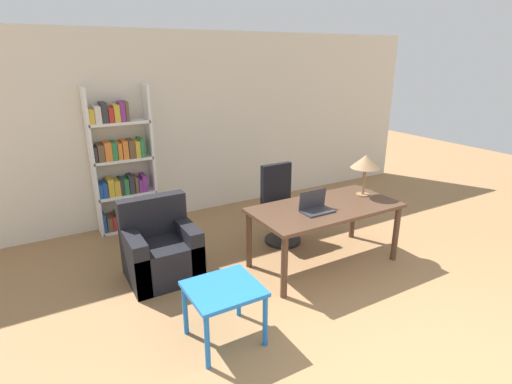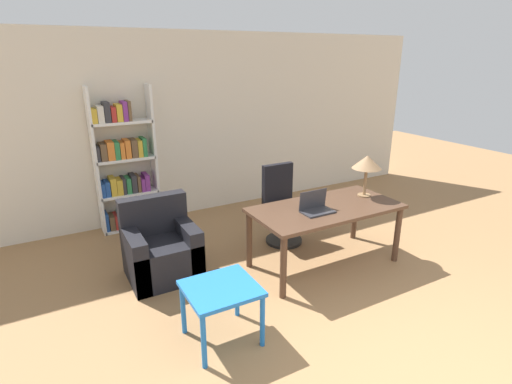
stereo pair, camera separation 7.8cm
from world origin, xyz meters
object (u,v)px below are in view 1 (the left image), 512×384
Objects in this scene: desk at (325,213)px; bookshelf at (121,170)px; office_chair at (280,206)px; armchair at (161,252)px; laptop at (316,207)px; table_lamp at (365,162)px; side_table_blue at (224,295)px.

bookshelf is (-1.79, 2.19, 0.23)m from desk.
office_chair reaches higher than desk.
bookshelf reaches higher than armchair.
desk is 1.90m from armchair.
laptop reaches higher than armchair.
desk is 2.84m from bookshelf.
armchair is (-2.39, 0.59, -0.84)m from table_lamp.
office_chair is at bearing 43.42° from side_table_blue.
table_lamp is at bearing -13.84° from armchair.
laptop is at bearing 22.42° from side_table_blue.
armchair reaches higher than side_table_blue.
bookshelf reaches higher than desk.
desk is 0.25m from laptop.
desk is at bearing -83.27° from office_chair.
side_table_blue is at bearing -158.09° from desk.
office_chair reaches higher than laptop.
armchair is at bearing 155.10° from laptop.
laptop is 0.18× the size of bookshelf.
side_table_blue is at bearing -162.32° from table_lamp.
armchair is (-1.66, -0.13, -0.18)m from office_chair.
table_lamp reaches higher than laptop.
bookshelf is at bearing 138.84° from table_lamp.
desk is 3.40× the size of table_lamp.
laptop is at bearing -161.97° from desk.
armchair is 0.44× the size of bookshelf.
laptop is 2.76m from bookshelf.
desk is 1.95× the size of armchair.
bookshelf is at bearing 91.22° from armchair.
desk is at bearing -20.64° from armchair.
bookshelf is (-1.59, 2.26, 0.09)m from laptop.
desk is 1.74m from side_table_blue.
office_chair is at bearing 83.17° from laptop.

